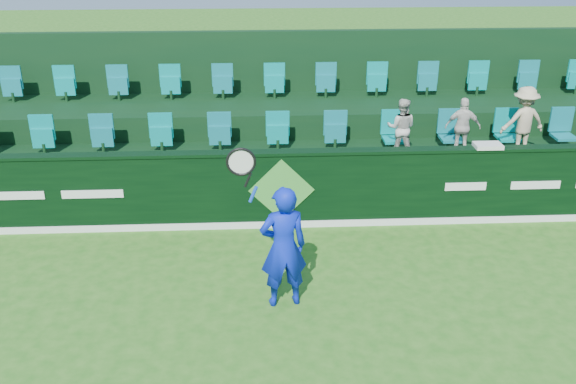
{
  "coord_description": "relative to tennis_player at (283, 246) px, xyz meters",
  "views": [
    {
      "loc": [
        -0.38,
        -5.83,
        4.99
      ],
      "look_at": [
        0.05,
        2.8,
        1.15
      ],
      "focal_mm": 40.0,
      "sensor_mm": 36.0,
      "label": 1
    }
  ],
  "objects": [
    {
      "name": "ground",
      "position": [
        0.08,
        -1.63,
        -0.89
      ],
      "size": [
        60.0,
        60.0,
        0.0
      ],
      "primitive_type": "plane",
      "color": "#236417",
      "rests_on": "ground"
    },
    {
      "name": "sponsor_hoarding",
      "position": [
        0.08,
        2.37,
        -0.21
      ],
      "size": [
        16.0,
        0.25,
        1.35
      ],
      "color": "black",
      "rests_on": "ground"
    },
    {
      "name": "stand_tier_front",
      "position": [
        0.08,
        3.47,
        -0.49
      ],
      "size": [
        16.0,
        2.0,
        0.8
      ],
      "primitive_type": "cube",
      "color": "black",
      "rests_on": "ground"
    },
    {
      "name": "stand_tier_back",
      "position": [
        0.08,
        5.37,
        -0.24
      ],
      "size": [
        16.0,
        1.8,
        1.3
      ],
      "primitive_type": "cube",
      "color": "black",
      "rests_on": "ground"
    },
    {
      "name": "stand_rear",
      "position": [
        0.08,
        5.81,
        0.33
      ],
      "size": [
        16.0,
        4.1,
        2.6
      ],
      "color": "black",
      "rests_on": "ground"
    },
    {
      "name": "seat_row_front",
      "position": [
        0.08,
        3.87,
        0.21
      ],
      "size": [
        13.5,
        0.5,
        0.6
      ],
      "primitive_type": "cube",
      "color": "#058D89",
      "rests_on": "stand_tier_front"
    },
    {
      "name": "seat_row_back",
      "position": [
        0.08,
        5.67,
        0.71
      ],
      "size": [
        13.5,
        0.5,
        0.6
      ],
      "primitive_type": "cube",
      "color": "#058D89",
      "rests_on": "stand_tier_back"
    },
    {
      "name": "tennis_player",
      "position": [
        0.0,
        0.0,
        0.0
      ],
      "size": [
        1.12,
        0.52,
        2.38
      ],
      "color": "#0B20C6",
      "rests_on": "ground"
    },
    {
      "name": "spectator_left",
      "position": [
        2.3,
        3.49,
        0.46
      ],
      "size": [
        0.62,
        0.54,
        1.09
      ],
      "primitive_type": "imported",
      "rotation": [
        0.0,
        0.0,
        2.85
      ],
      "color": "beige",
      "rests_on": "stand_tier_front"
    },
    {
      "name": "spectator_middle",
      "position": [
        3.43,
        3.49,
        0.46
      ],
      "size": [
        0.67,
        0.37,
        1.08
      ],
      "primitive_type": "imported",
      "rotation": [
        0.0,
        0.0,
        2.97
      ],
      "color": "silver",
      "rests_on": "stand_tier_front"
    },
    {
      "name": "spectator_right",
      "position": [
        4.54,
        3.49,
        0.55
      ],
      "size": [
        0.87,
        0.57,
        1.27
      ],
      "primitive_type": "imported",
      "rotation": [
        0.0,
        0.0,
        3.26
      ],
      "color": "#C4B28A",
      "rests_on": "stand_tier_front"
    },
    {
      "name": "towel",
      "position": [
        3.51,
        2.37,
        0.5
      ],
      "size": [
        0.45,
        0.29,
        0.07
      ],
      "primitive_type": "cube",
      "color": "silver",
      "rests_on": "sponsor_hoarding"
    }
  ]
}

